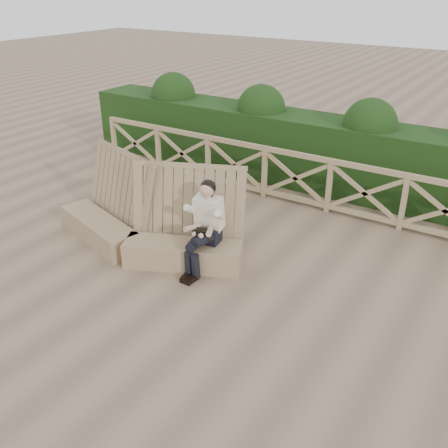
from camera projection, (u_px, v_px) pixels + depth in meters
The scene contains 5 objects.
ground at pixel (194, 282), 7.65m from camera, with size 60.00×60.00×0.00m, color brown.
bench at pixel (142, 230), 8.36m from camera, with size 3.69×1.44×1.55m.
woman at pixel (205, 224), 7.72m from camera, with size 0.47×0.95×1.45m.
guardrail at pixel (295, 178), 10.03m from camera, with size 10.10×0.09×1.10m.
hedge at pixel (320, 153), 10.84m from camera, with size 12.00×1.20×1.50m, color black.
Camera 1 is at (3.90, -5.16, 4.21)m, focal length 40.00 mm.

